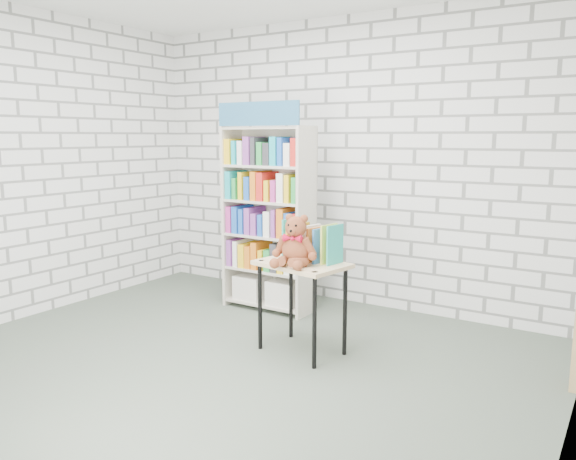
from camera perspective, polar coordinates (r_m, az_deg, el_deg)
The scene contains 6 objects.
ground at distance 4.24m, azimuth -6.89°, elevation -13.55°, with size 4.50×4.50×0.00m, color #475245.
room_shell at distance 3.91m, azimuth -7.42°, elevation 11.29°, with size 4.52×4.02×2.81m.
bookshelf at distance 5.34m, azimuth -1.98°, elevation 1.31°, with size 0.88×0.34×1.96m.
display_table at distance 4.29m, azimuth 1.43°, elevation -4.59°, with size 0.74×0.57×0.71m.
table_books at distance 4.32m, azimuth 2.39°, elevation -1.28°, with size 0.49×0.29×0.27m.
teddy_bear at distance 4.15m, azimuth 0.70°, elevation -1.53°, with size 0.35×0.33×0.38m.
Camera 1 is at (2.49, -3.01, 1.65)m, focal length 35.00 mm.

